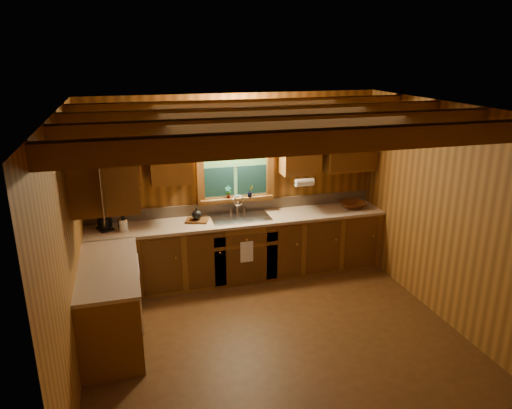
{
  "coord_description": "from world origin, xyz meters",
  "views": [
    {
      "loc": [
        -1.5,
        -4.5,
        3.14
      ],
      "look_at": [
        0.0,
        0.8,
        1.35
      ],
      "focal_mm": 33.13,
      "sensor_mm": 36.0,
      "label": 1
    }
  ],
  "objects": [
    {
      "name": "upper_cabinets",
      "position": [
        -0.56,
        1.42,
        1.84
      ],
      "size": [
        4.19,
        1.77,
        0.78
      ],
      "color": "brown",
      "rests_on": "room"
    },
    {
      "name": "base_cabinets",
      "position": [
        -0.49,
        1.28,
        0.43
      ],
      "size": [
        4.2,
        2.22,
        0.86
      ],
      "color": "brown",
      "rests_on": "ground"
    },
    {
      "name": "coffee_maker",
      "position": [
        -1.83,
        1.66,
        1.05
      ],
      "size": [
        0.17,
        0.22,
        0.3
      ],
      "rotation": [
        0.0,
        0.0,
        0.41
      ],
      "color": "black",
      "rests_on": "countertop"
    },
    {
      "name": "wall_sconce",
      "position": [
        0.0,
        1.75,
        2.16
      ],
      "size": [
        0.45,
        0.21,
        0.17
      ],
      "color": "black",
      "rests_on": "room"
    },
    {
      "name": "potted_plant_right",
      "position": [
        0.19,
        1.78,
        1.23
      ],
      "size": [
        0.11,
        0.1,
        0.17
      ],
      "primitive_type": "imported",
      "rotation": [
        0.0,
        0.0,
        0.32
      ],
      "color": "#4F2E11",
      "rests_on": "window_sill"
    },
    {
      "name": "backsplash",
      "position": [
        0.0,
        1.89,
        0.98
      ],
      "size": [
        4.2,
        0.02,
        0.16
      ],
      "primitive_type": "cube",
      "color": "tan",
      "rests_on": "room"
    },
    {
      "name": "dish_towel",
      "position": [
        0.0,
        1.26,
        0.52
      ],
      "size": [
        0.18,
        0.01,
        0.3
      ],
      "primitive_type": "cube",
      "color": "white",
      "rests_on": "base_cabinets"
    },
    {
      "name": "window",
      "position": [
        0.0,
        1.87,
        1.53
      ],
      "size": [
        1.12,
        0.08,
        1.0
      ],
      "color": "brown",
      "rests_on": "room"
    },
    {
      "name": "countertop",
      "position": [
        -0.48,
        1.29,
        0.88
      ],
      "size": [
        4.2,
        2.24,
        0.04
      ],
      "color": "tan",
      "rests_on": "base_cabinets"
    },
    {
      "name": "paper_towel_roll",
      "position": [
        0.92,
        1.53,
        1.37
      ],
      "size": [
        0.27,
        0.11,
        0.11
      ],
      "primitive_type": "cylinder",
      "rotation": [
        0.0,
        1.57,
        0.0
      ],
      "color": "white",
      "rests_on": "upper_cabinets"
    },
    {
      "name": "potted_plant_left",
      "position": [
        -0.13,
        1.8,
        1.23
      ],
      "size": [
        0.11,
        0.09,
        0.18
      ],
      "primitive_type": "imported",
      "rotation": [
        0.0,
        0.0,
        -0.26
      ],
      "color": "#4F2E11",
      "rests_on": "window_sill"
    },
    {
      "name": "cutting_board",
      "position": [
        -0.62,
        1.62,
        0.91
      ],
      "size": [
        0.35,
        0.3,
        0.03
      ],
      "primitive_type": "cube",
      "rotation": [
        0.0,
        0.0,
        -0.34
      ],
      "color": "#4F2E11",
      "rests_on": "countertop"
    },
    {
      "name": "wicker_basket",
      "position": [
        1.73,
        1.59,
        0.95
      ],
      "size": [
        0.39,
        0.39,
        0.09
      ],
      "primitive_type": "imported",
      "rotation": [
        0.0,
        0.0,
        -0.05
      ],
      "color": "#48230C",
      "rests_on": "countertop"
    },
    {
      "name": "window_sill",
      "position": [
        0.0,
        1.82,
        1.12
      ],
      "size": [
        1.06,
        0.14,
        0.04
      ],
      "primitive_type": "cube",
      "color": "brown",
      "rests_on": "room"
    },
    {
      "name": "room",
      "position": [
        0.0,
        0.0,
        1.3
      ],
      "size": [
        4.2,
        4.2,
        4.2
      ],
      "color": "#4B2C12",
      "rests_on": "ground"
    },
    {
      "name": "utensil_crock",
      "position": [
        -1.6,
        1.54,
        0.99
      ],
      "size": [
        0.13,
        0.13,
        0.37
      ],
      "rotation": [
        0.0,
        0.0,
        -0.3
      ],
      "color": "silver",
      "rests_on": "countertop"
    },
    {
      "name": "sink",
      "position": [
        0.0,
        1.6,
        0.86
      ],
      "size": [
        0.82,
        0.48,
        0.43
      ],
      "color": "silver",
      "rests_on": "countertop"
    },
    {
      "name": "teakettle",
      "position": [
        -0.62,
        1.62,
        1.0
      ],
      "size": [
        0.14,
        0.14,
        0.17
      ],
      "rotation": [
        0.0,
        0.0,
        -0.38
      ],
      "color": "black",
      "rests_on": "cutting_board"
    },
    {
      "name": "dishwasher_panel",
      "position": [
        -1.47,
        0.68,
        0.43
      ],
      "size": [
        0.02,
        0.6,
        0.8
      ],
      "primitive_type": "cube",
      "color": "white",
      "rests_on": "base_cabinets"
    },
    {
      "name": "ceiling_beams",
      "position": [
        0.0,
        0.0,
        2.49
      ],
      "size": [
        4.2,
        2.54,
        0.18
      ],
      "color": "brown",
      "rests_on": "room"
    }
  ]
}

